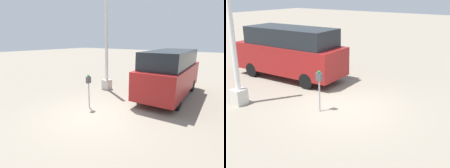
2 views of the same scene
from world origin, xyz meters
TOP-DOWN VIEW (x-y plane):
  - ground_plane at (0.00, 0.00)m, footprint 80.00×80.00m
  - parking_meter_near at (0.46, 0.66)m, footprint 0.20×0.11m
  - lamp_post at (3.12, 1.80)m, footprint 0.44×0.44m
  - parked_van at (3.89, -1.50)m, footprint 5.21×2.08m

SIDE VIEW (x-z plane):
  - ground_plane at x=0.00m, z-range 0.00..0.00m
  - parking_meter_near at x=0.46m, z-range 0.33..1.73m
  - parked_van at x=3.89m, z-range 0.07..2.35m
  - lamp_post at x=3.12m, z-range -0.88..4.29m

